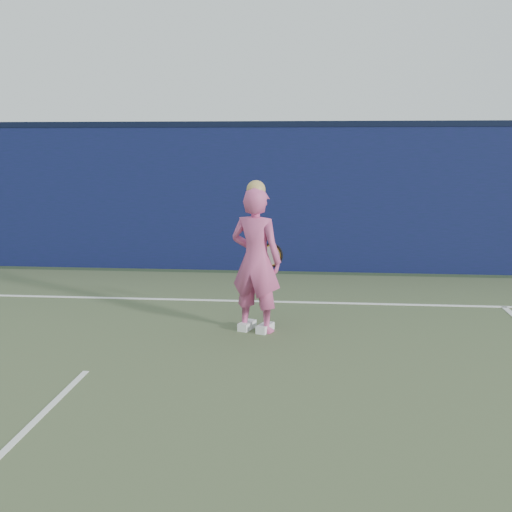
# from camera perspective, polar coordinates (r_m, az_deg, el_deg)

# --- Properties ---
(ground) EXTENTS (80.00, 80.00, 0.00)m
(ground) POSITION_cam_1_polar(r_m,az_deg,el_deg) (5.72, -18.39, -13.23)
(ground) COLOR #293A24
(ground) RESTS_ON ground
(backstop_wall) EXTENTS (24.00, 0.40, 2.50)m
(backstop_wall) POSITION_cam_1_polar(r_m,az_deg,el_deg) (11.56, -5.73, 5.09)
(backstop_wall) COLOR #0B1533
(backstop_wall) RESTS_ON ground
(wall_cap) EXTENTS (24.00, 0.42, 0.10)m
(wall_cap) POSITION_cam_1_polar(r_m,az_deg,el_deg) (11.52, -5.84, 11.54)
(wall_cap) COLOR black
(wall_cap) RESTS_ON backstop_wall
(player) EXTENTS (0.73, 0.60, 1.80)m
(player) POSITION_cam_1_polar(r_m,az_deg,el_deg) (7.52, 0.00, -0.34)
(player) COLOR #CB4F86
(player) RESTS_ON ground
(racket) EXTENTS (0.50, 0.36, 0.31)m
(racket) POSITION_cam_1_polar(r_m,az_deg,el_deg) (7.88, 1.21, 0.03)
(racket) COLOR black
(racket) RESTS_ON ground
(court_lines) EXTENTS (11.00, 12.04, 0.01)m
(court_lines) POSITION_cam_1_polar(r_m,az_deg,el_deg) (5.45, -19.82, -14.39)
(court_lines) COLOR white
(court_lines) RESTS_ON court_surface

